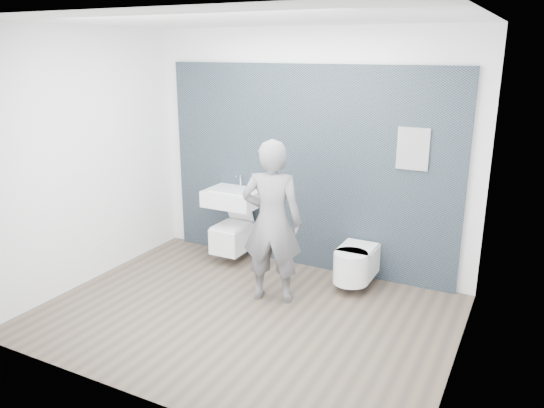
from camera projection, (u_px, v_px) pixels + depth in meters
The scene contains 8 objects.
ground at pixel (245, 315), 5.30m from camera, with size 4.00×4.00×0.00m, color brown.
room_shell at pixel (242, 143), 4.81m from camera, with size 4.00×4.00×4.00m.
tile_wall at pixel (304, 264), 6.56m from camera, with size 3.60×0.06×2.40m, color black.
washbasin at pixel (233, 197), 6.46m from camera, with size 0.65×0.49×0.49m.
toilet_square at pixel (233, 236), 6.58m from camera, with size 0.37×0.54×0.71m.
toilet_rounded at pixel (355, 264), 5.84m from camera, with size 0.39×0.65×0.35m.
info_placard at pixel (403, 285), 5.98m from camera, with size 0.33×0.03×0.45m, color silver.
visitor at pixel (272, 222), 5.42m from camera, with size 0.63×0.41×1.71m, color slate.
Camera 1 is at (2.43, -4.12, 2.56)m, focal length 35.00 mm.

